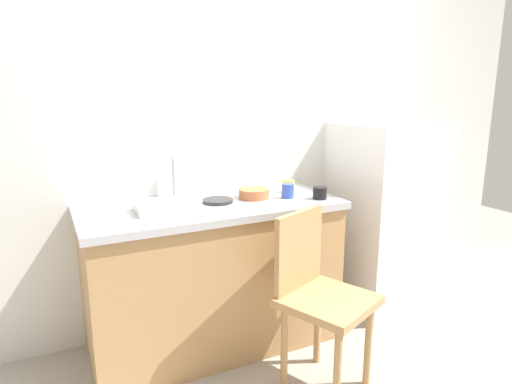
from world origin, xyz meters
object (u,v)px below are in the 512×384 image
(dish_tray, at_px, (163,206))
(terracotta_bowl, at_px, (254,193))
(cup_yellow, at_px, (288,186))
(cup_black, at_px, (320,193))
(hotplate, at_px, (218,201))
(refrigerator, at_px, (384,215))
(chair, at_px, (318,292))
(cup_blue, at_px, (288,191))

(dish_tray, relative_size, terracotta_bowl, 1.57)
(cup_yellow, height_order, cup_black, cup_yellow)
(hotplate, relative_size, cup_yellow, 2.11)
(refrigerator, relative_size, cup_black, 15.43)
(refrigerator, height_order, dish_tray, refrigerator)
(chair, xyz_separation_m, cup_blue, (0.12, 0.51, 0.40))
(cup_blue, bearing_deg, cup_black, -34.09)
(refrigerator, distance_m, terracotta_bowl, 1.02)
(terracotta_bowl, distance_m, cup_black, 0.38)
(dish_tray, distance_m, terracotta_bowl, 0.55)
(terracotta_bowl, bearing_deg, hotplate, -178.53)
(cup_black, xyz_separation_m, cup_blue, (-0.15, 0.10, 0.01))
(hotplate, bearing_deg, chair, -63.36)
(chair, bearing_deg, cup_blue, 54.10)
(cup_yellow, bearing_deg, refrigerator, -3.99)
(cup_yellow, relative_size, cup_black, 0.99)
(dish_tray, relative_size, hotplate, 1.65)
(chair, bearing_deg, dish_tray, 115.55)
(dish_tray, distance_m, cup_yellow, 0.81)
(chair, xyz_separation_m, cup_yellow, (0.19, 0.63, 0.39))
(cup_yellow, bearing_deg, terracotta_bowl, -171.32)
(refrigerator, xyz_separation_m, dish_tray, (-1.54, -0.03, 0.25))
(terracotta_bowl, bearing_deg, cup_blue, -24.41)
(refrigerator, xyz_separation_m, terracotta_bowl, (-0.99, 0.01, 0.25))
(dish_tray, xyz_separation_m, cup_yellow, (0.80, 0.08, 0.01))
(refrigerator, bearing_deg, cup_yellow, 176.01)
(chair, bearing_deg, terracotta_bowl, 73.26)
(chair, relative_size, cup_black, 10.93)
(refrigerator, bearing_deg, hotplate, 179.65)
(terracotta_bowl, relative_size, cup_yellow, 2.22)
(hotplate, distance_m, cup_yellow, 0.48)
(terracotta_bowl, xyz_separation_m, cup_yellow, (0.25, 0.04, 0.01))
(hotplate, bearing_deg, dish_tray, -173.32)
(refrigerator, bearing_deg, cup_black, -165.28)
(hotplate, distance_m, cup_black, 0.59)
(refrigerator, distance_m, chair, 1.10)
(chair, bearing_deg, cup_black, 33.07)
(cup_black, bearing_deg, terracotta_bowl, 150.89)
(refrigerator, bearing_deg, chair, -148.27)
(refrigerator, distance_m, cup_yellow, 0.79)
(refrigerator, relative_size, terracotta_bowl, 7.05)
(chair, distance_m, cup_black, 0.62)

